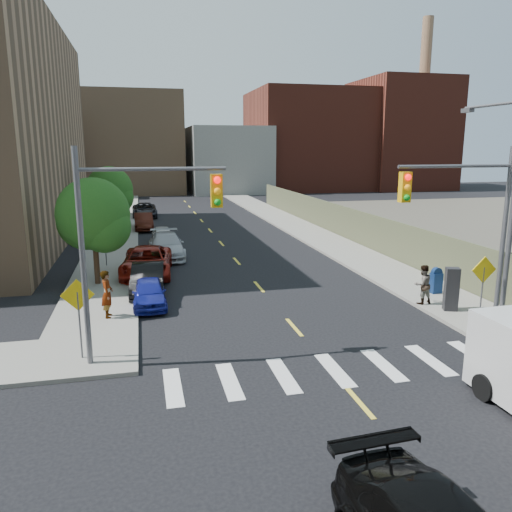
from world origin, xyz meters
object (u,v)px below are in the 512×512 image
parked_car_black (148,279)px  mailbox (436,281)px  parked_car_blue (149,293)px  pedestrian_west (107,294)px  parked_car_red (147,262)px  parked_car_maroon (144,222)px  parked_car_silver (166,246)px  payphone (451,289)px  pedestrian_east (423,284)px  parked_car_white (163,235)px  parked_car_grey (145,210)px

parked_car_black → mailbox: parked_car_black is taller
parked_car_blue → pedestrian_west: (-1.68, -1.55, 0.51)m
parked_car_red → pedestrian_west: (-1.68, -7.06, 0.34)m
parked_car_red → parked_car_maroon: parked_car_red is taller
parked_car_red → parked_car_silver: (1.30, 4.55, -0.01)m
parked_car_black → payphone: 13.87m
pedestrian_east → parked_car_blue: bearing=-20.7°
parked_car_silver → parked_car_black: bearing=-99.7°
payphone → pedestrian_east: size_ratio=1.05×
parked_car_red → parked_car_white: bearing=87.2°
parked_car_blue → parked_car_white: size_ratio=1.00×
parked_car_white → payphone: size_ratio=1.97×
parked_car_blue → parked_car_black: bearing=89.5°
parked_car_white → pedestrian_west: pedestrian_west is taller
pedestrian_west → parked_car_maroon: bearing=-2.5°
parked_car_blue → parked_car_silver: 10.14m
parked_car_blue → pedestrian_west: 2.34m
parked_car_maroon → mailbox: size_ratio=3.50×
parked_car_silver → parked_car_maroon: 11.63m
parked_car_grey → mailbox: bearing=-67.8°
parked_car_blue → pedestrian_west: size_ratio=1.85×
parked_car_black → parked_car_silver: 8.07m
parked_car_blue → parked_car_red: 5.51m
mailbox → parked_car_maroon: bearing=116.1°
parked_car_silver → parked_car_maroon: (-1.30, 11.56, -0.06)m
parked_car_red → mailbox: (13.35, -6.99, -0.03)m
parked_car_grey → parked_car_white: bearing=-86.3°
parked_car_red → pedestrian_west: bearing=-98.5°
parked_car_white → payphone: (11.19, -19.05, 0.45)m
parked_car_maroon → mailbox: 26.67m
parked_car_maroon → mailbox: (13.35, -23.09, 0.04)m
parked_car_black → parked_car_red: bearing=93.9°
payphone → pedestrian_west: size_ratio=0.95×
parked_car_red → mailbox: 15.07m
parked_car_maroon → pedestrian_east: 27.15m
parked_car_white → parked_car_grey: parked_car_grey is taller
parked_car_black → parked_car_maroon: size_ratio=1.00×
mailbox → payphone: payphone is taller
parked_car_black → mailbox: (13.35, -3.57, 0.04)m
parked_car_blue → payphone: 13.10m
parked_car_silver → mailbox: (12.05, -11.54, -0.02)m
parked_car_red → mailbox: size_ratio=4.55×
parked_car_black → pedestrian_west: (-1.68, -3.64, 0.41)m
parked_car_white → mailbox: size_ratio=2.92×
parked_car_red → payphone: size_ratio=3.06×
mailbox → pedestrian_east: pedestrian_east is taller
parked_car_maroon → pedestrian_east: pedestrian_east is taller
parked_car_black → pedestrian_east: (11.80, -4.93, 0.31)m
parked_car_white → payphone: bearing=-61.3°
parked_car_black → mailbox: bearing=-11.1°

